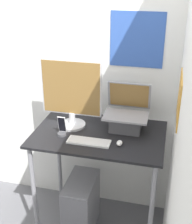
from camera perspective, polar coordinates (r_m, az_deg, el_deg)
wall_back at (r=2.68m, az=2.70°, el=6.29°), size 6.00×0.06×2.60m
wall_side_right at (r=1.95m, az=15.51°, el=-2.31°), size 0.06×6.00×2.60m
desk at (r=2.51m, az=0.56°, el=-6.74°), size 1.02×0.67×0.98m
laptop at (r=2.46m, az=5.52°, el=-1.14°), size 0.34×0.28×0.36m
monitor at (r=2.44m, az=-4.52°, el=3.04°), size 0.48×0.21×0.55m
keyboard at (r=2.31m, az=-1.32°, el=-5.43°), size 0.32×0.11×0.02m
mouse at (r=2.29m, az=4.30°, el=-5.68°), size 0.04×0.07×0.03m
cell_phone at (r=2.40m, az=-6.26°, el=-3.21°), size 0.07×0.07×0.16m
computer_tower at (r=2.86m, az=-2.72°, el=-16.70°), size 0.24×0.43×0.52m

